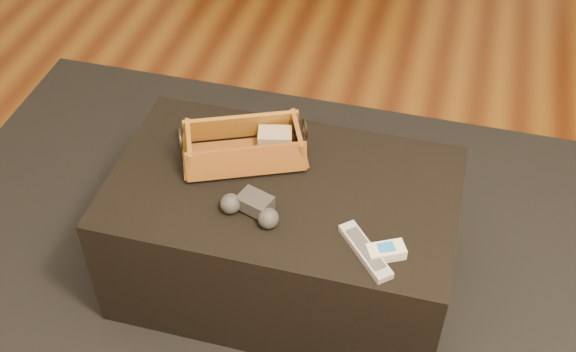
% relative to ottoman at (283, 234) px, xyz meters
% --- Properties ---
extents(floor, '(5.00, 5.50, 0.01)m').
position_rel_ottoman_xyz_m(floor, '(0.11, -0.18, -0.23)').
color(floor, brown).
rests_on(floor, ground).
extents(area_rug, '(2.60, 2.00, 0.01)m').
position_rel_ottoman_xyz_m(area_rug, '(0.00, -0.05, -0.22)').
color(area_rug, black).
rests_on(area_rug, floor).
extents(ottoman, '(1.00, 0.60, 0.42)m').
position_rel_ottoman_xyz_m(ottoman, '(0.00, 0.00, 0.00)').
color(ottoman, black).
rests_on(ottoman, area_rug).
extents(tv_remote, '(0.19, 0.13, 0.02)m').
position_rel_ottoman_xyz_m(tv_remote, '(-0.15, 0.06, 0.23)').
color(tv_remote, black).
rests_on(tv_remote, wicker_basket).
extents(cloth_bundle, '(0.11, 0.09, 0.05)m').
position_rel_ottoman_xyz_m(cloth_bundle, '(-0.06, 0.15, 0.25)').
color(cloth_bundle, tan).
rests_on(cloth_bundle, wicker_basket).
extents(wicker_basket, '(0.40, 0.31, 0.13)m').
position_rel_ottoman_xyz_m(wicker_basket, '(-0.14, 0.08, 0.25)').
color(wicker_basket, '#9F5623').
rests_on(wicker_basket, ottoman).
extents(game_controller, '(0.18, 0.12, 0.06)m').
position_rel_ottoman_xyz_m(game_controller, '(-0.05, -0.13, 0.24)').
color(game_controller, '#2C2C2E').
rests_on(game_controller, ottoman).
extents(silver_remote, '(0.17, 0.19, 0.02)m').
position_rel_ottoman_xyz_m(silver_remote, '(0.27, -0.19, 0.22)').
color(silver_remote, silver).
rests_on(silver_remote, ottoman).
extents(cream_gadget, '(0.11, 0.09, 0.04)m').
position_rel_ottoman_xyz_m(cream_gadget, '(0.33, -0.18, 0.23)').
color(cream_gadget, silver).
rests_on(cream_gadget, ottoman).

